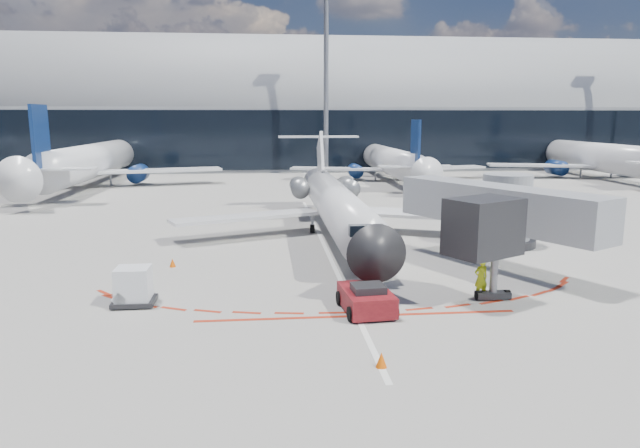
{
  "coord_description": "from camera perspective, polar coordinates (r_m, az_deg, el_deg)",
  "views": [
    {
      "loc": [
        -3.87,
        -34.76,
        8.5
      ],
      "look_at": [
        -0.6,
        -0.91,
        2.09
      ],
      "focal_mm": 32.0,
      "sensor_mm": 36.0,
      "label": 1
    }
  ],
  "objects": [
    {
      "name": "bg_airliner_3",
      "position": [
        90.56,
        25.8,
        7.89
      ],
      "size": [
        35.56,
        37.65,
        11.5
      ],
      "primitive_type": null,
      "color": "silver",
      "rests_on": "ground"
    },
    {
      "name": "safety_cone_left",
      "position": [
        33.9,
        -14.53,
        -3.76
      ],
      "size": [
        0.36,
        0.36,
        0.5
      ],
      "primitive_type": "cone",
      "color": "#D55004",
      "rests_on": "ground"
    },
    {
      "name": "regional_jet",
      "position": [
        40.78,
        1.53,
        2.11
      ],
      "size": [
        23.6,
        29.1,
        7.29
      ],
      "color": "silver",
      "rests_on": "ground"
    },
    {
      "name": "apron_stop_bar",
      "position": [
        25.06,
        3.75,
        -9.17
      ],
      "size": [
        14.0,
        0.25,
        0.01
      ],
      "primitive_type": "cube",
      "color": "#9C2511",
      "rests_on": "ground"
    },
    {
      "name": "light_mast_centre",
      "position": [
        83.33,
        0.61,
        13.43
      ],
      "size": [
        0.7,
        0.7,
        25.0
      ],
      "primitive_type": "cylinder",
      "color": "slate",
      "rests_on": "ground"
    },
    {
      "name": "pushback_tug",
      "position": [
        25.5,
        4.65,
        -7.46
      ],
      "size": [
        2.4,
        5.13,
        1.31
      ],
      "rotation": [
        0.0,
        0.0,
        0.09
      ],
      "color": "#590C13",
      "rests_on": "ground"
    },
    {
      "name": "jet_bridge",
      "position": [
        35.0,
        17.54,
        1.14
      ],
      "size": [
        10.03,
        15.2,
        4.9
      ],
      "color": "gray",
      "rests_on": "ground"
    },
    {
      "name": "bg_airliner_1",
      "position": [
        76.92,
        -22.0,
        8.08
      ],
      "size": [
        37.37,
        39.57,
        12.09
      ],
      "primitive_type": null,
      "color": "silver",
      "rests_on": "ground"
    },
    {
      "name": "ground",
      "position": [
        35.99,
        0.81,
        -2.99
      ],
      "size": [
        260.0,
        260.0,
        0.0
      ],
      "primitive_type": "plane",
      "color": "gray",
      "rests_on": "ground"
    },
    {
      "name": "terminal_building",
      "position": [
        99.81,
        -3.36,
        10.67
      ],
      "size": [
        150.0,
        24.15,
        24.0
      ],
      "color": "gray",
      "rests_on": "ground"
    },
    {
      "name": "bg_airliner_2",
      "position": [
        78.91,
        6.97,
        8.14
      ],
      "size": [
        31.66,
        33.52,
        10.24
      ],
      "primitive_type": null,
      "color": "silver",
      "rests_on": "ground"
    },
    {
      "name": "apron_centerline",
      "position": [
        37.93,
        0.48,
        -2.27
      ],
      "size": [
        0.25,
        40.0,
        0.01
      ],
      "primitive_type": "cube",
      "color": "silver",
      "rests_on": "ground"
    },
    {
      "name": "uld_container",
      "position": [
        27.54,
        -18.14,
        -5.96
      ],
      "size": [
        1.9,
        1.62,
        1.77
      ],
      "rotation": [
        0.0,
        0.0,
        0.01
      ],
      "color": "black",
      "rests_on": "ground"
    },
    {
      "name": "ramp_worker",
      "position": [
        28.17,
        15.8,
        -5.23
      ],
      "size": [
        0.8,
        0.61,
        1.96
      ],
      "primitive_type": "imported",
      "rotation": [
        0.0,
        0.0,
        3.36
      ],
      "color": "#D4EA18",
      "rests_on": "ground"
    },
    {
      "name": "safety_cone_right",
      "position": [
        20.26,
        6.16,
        -13.35
      ],
      "size": [
        0.39,
        0.39,
        0.55
      ],
      "primitive_type": "cone",
      "color": "#D55004",
      "rests_on": "ground"
    }
  ]
}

